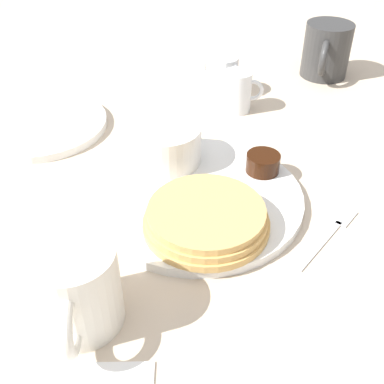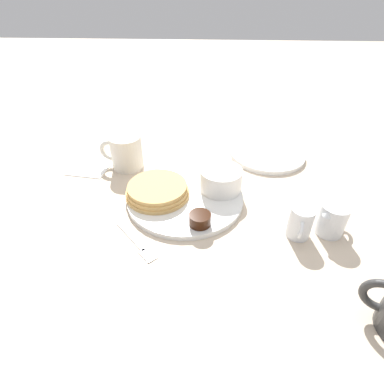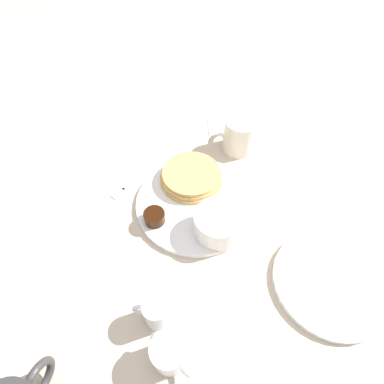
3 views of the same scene
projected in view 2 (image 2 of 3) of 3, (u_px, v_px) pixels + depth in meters
name	position (u px, v px, depth m)	size (l,w,h in m)	color
ground_plane	(185.00, 200.00, 0.69)	(4.00, 4.00, 0.00)	#C6B299
plate	(185.00, 198.00, 0.69)	(0.27, 0.27, 0.01)	white
pancake_stack	(157.00, 191.00, 0.68)	(0.15, 0.15, 0.03)	tan
bowl	(221.00, 179.00, 0.69)	(0.10, 0.10, 0.05)	white
syrup_cup	(200.00, 219.00, 0.60)	(0.04, 0.04, 0.02)	black
butter_ramekin	(228.00, 186.00, 0.69)	(0.04, 0.04, 0.04)	white
coffee_mug	(126.00, 152.00, 0.78)	(0.11, 0.08, 0.09)	silver
creamer_pitcher_near	(300.00, 222.00, 0.58)	(0.05, 0.07, 0.07)	white
creamer_pitcher_far	(332.00, 219.00, 0.59)	(0.07, 0.06, 0.07)	white
fork	(139.00, 245.00, 0.58)	(0.10, 0.11, 0.00)	silver
napkin	(89.00, 169.00, 0.80)	(0.11, 0.09, 0.00)	white
far_plate	(267.00, 154.00, 0.85)	(0.21, 0.21, 0.01)	white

